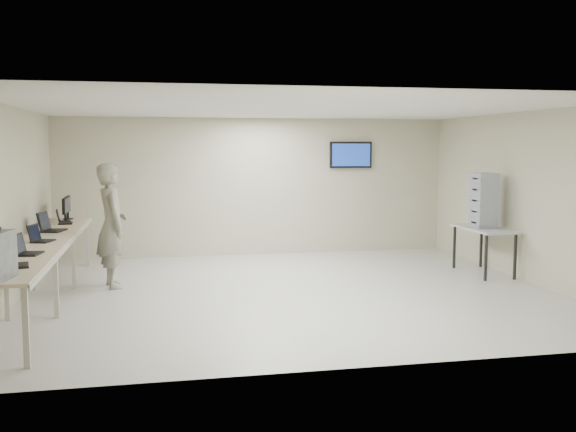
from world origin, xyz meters
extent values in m
cube|color=silver|center=(0.00, 0.00, 0.00)|extent=(8.00, 7.00, 0.01)
cube|color=silver|center=(0.00, 0.00, 2.80)|extent=(8.00, 7.00, 0.01)
cube|color=#BFB690|center=(0.00, 3.50, 1.40)|extent=(8.00, 0.01, 2.80)
cube|color=#BFB690|center=(0.00, -3.50, 1.40)|extent=(8.00, 0.01, 2.80)
cube|color=#BFB690|center=(-4.00, 0.00, 1.40)|extent=(0.01, 7.00, 2.80)
cube|color=#BFB690|center=(4.00, 0.00, 1.40)|extent=(0.01, 7.00, 2.80)
cube|color=black|center=(2.00, 3.48, 2.05)|extent=(0.15, 0.04, 0.15)
cube|color=black|center=(2.00, 3.44, 2.05)|extent=(0.90, 0.06, 0.55)
cube|color=navy|center=(2.00, 3.40, 2.05)|extent=(0.82, 0.01, 0.47)
cube|color=beige|center=(-3.60, 0.00, 0.88)|extent=(0.75, 6.00, 0.04)
cube|color=#ADA99D|center=(-3.23, 0.00, 0.85)|extent=(0.02, 6.00, 0.06)
cube|color=#ADA99D|center=(-3.30, -2.85, 0.43)|extent=(0.06, 0.06, 0.86)
cube|color=#ADA99D|center=(-3.90, -0.90, 0.43)|extent=(0.06, 0.06, 0.86)
cube|color=#ADA99D|center=(-3.30, -0.90, 0.43)|extent=(0.06, 0.06, 0.86)
cube|color=#ADA99D|center=(-3.90, 0.90, 0.43)|extent=(0.06, 0.06, 0.86)
cube|color=#ADA99D|center=(-3.30, 0.90, 0.43)|extent=(0.06, 0.06, 0.86)
cube|color=#ADA99D|center=(-3.90, 2.85, 0.43)|extent=(0.06, 0.06, 0.86)
cube|color=#ADA99D|center=(-3.30, 2.85, 0.43)|extent=(0.06, 0.06, 0.86)
cube|color=black|center=(-3.53, -2.03, 0.91)|extent=(0.32, 0.39, 0.02)
cube|color=black|center=(-3.66, -2.03, 1.05)|extent=(0.13, 0.33, 0.25)
cube|color=black|center=(-3.64, -2.03, 1.05)|extent=(0.10, 0.29, 0.21)
cube|color=black|center=(-3.54, -1.23, 0.91)|extent=(0.30, 0.38, 0.02)
cube|color=black|center=(-3.66, -1.23, 1.04)|extent=(0.12, 0.33, 0.24)
cube|color=black|center=(-3.65, -1.23, 1.04)|extent=(0.09, 0.29, 0.20)
cube|color=black|center=(-3.56, -0.14, 0.91)|extent=(0.32, 0.38, 0.02)
cube|color=black|center=(-3.68, -0.14, 1.04)|extent=(0.15, 0.31, 0.23)
cube|color=black|center=(-3.67, -0.14, 1.04)|extent=(0.12, 0.27, 0.19)
cube|color=black|center=(-3.59, 0.99, 0.91)|extent=(0.38, 0.46, 0.02)
cube|color=black|center=(-3.73, 0.99, 1.07)|extent=(0.17, 0.39, 0.29)
cube|color=black|center=(-3.72, 0.99, 1.07)|extent=(0.13, 0.34, 0.24)
cube|color=black|center=(-3.55, 2.00, 0.91)|extent=(0.26, 0.34, 0.02)
cube|color=black|center=(-3.67, 2.00, 1.03)|extent=(0.09, 0.31, 0.23)
cube|color=black|center=(-3.65, 2.00, 1.03)|extent=(0.07, 0.27, 0.19)
cylinder|color=black|center=(-3.60, 2.38, 0.91)|extent=(0.19, 0.19, 0.01)
cube|color=black|center=(-3.60, 2.38, 0.99)|extent=(0.04, 0.03, 0.15)
cube|color=black|center=(-3.60, 2.38, 1.18)|extent=(0.05, 0.42, 0.28)
cube|color=black|center=(-3.57, 2.38, 1.18)|extent=(0.00, 0.38, 0.24)
cylinder|color=black|center=(-3.60, 2.71, 0.91)|extent=(0.19, 0.19, 0.01)
cube|color=black|center=(-3.60, 2.71, 0.99)|extent=(0.04, 0.03, 0.15)
cube|color=black|center=(-3.60, 2.71, 1.18)|extent=(0.05, 0.43, 0.28)
cube|color=black|center=(-3.57, 2.71, 1.18)|extent=(0.00, 0.39, 0.24)
imported|color=slate|center=(-2.70, 0.89, 0.99)|extent=(0.64, 0.82, 1.97)
cube|color=#A6A6A6|center=(3.60, 0.69, 0.80)|extent=(0.63, 1.36, 0.04)
cube|color=black|center=(3.33, 0.12, 0.39)|extent=(0.04, 0.04, 0.78)
cube|color=black|center=(3.33, 1.27, 0.39)|extent=(0.04, 0.04, 0.78)
cube|color=black|center=(3.87, 0.12, 0.39)|extent=(0.04, 0.04, 0.78)
cube|color=black|center=(3.87, 1.27, 0.39)|extent=(0.04, 0.04, 0.78)
cube|color=#929CB1|center=(3.58, 0.69, 0.91)|extent=(0.36, 0.40, 0.19)
cube|color=#929CB1|center=(3.58, 0.69, 1.10)|extent=(0.36, 0.40, 0.19)
cube|color=#929CB1|center=(3.58, 0.69, 1.29)|extent=(0.36, 0.40, 0.19)
cube|color=#929CB1|center=(3.58, 0.69, 1.48)|extent=(0.36, 0.40, 0.19)
cube|color=#929CB1|center=(3.58, 0.69, 1.67)|extent=(0.36, 0.40, 0.19)
camera|label=1|loc=(-1.97, -9.50, 2.23)|focal=40.00mm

